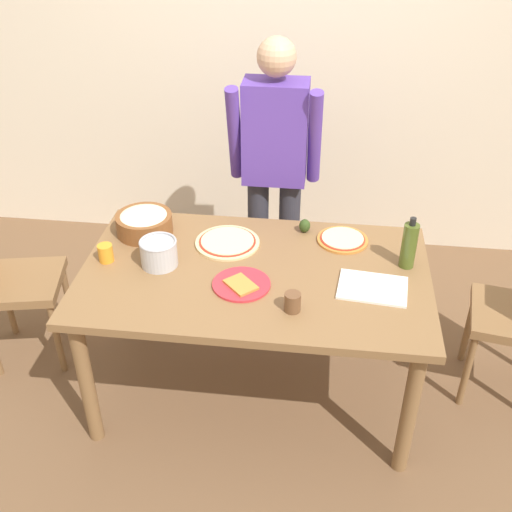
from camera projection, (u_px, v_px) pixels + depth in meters
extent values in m
plane|color=brown|center=(255.00, 389.00, 3.27)|extent=(8.00, 8.00, 0.00)
cube|color=beige|center=(286.00, 54.00, 3.87)|extent=(5.60, 0.10, 2.60)
cube|color=brown|center=(255.00, 275.00, 2.86)|extent=(1.60, 0.96, 0.04)
cylinder|color=brown|center=(86.00, 382.00, 2.81)|extent=(0.07, 0.07, 0.72)
cylinder|color=brown|center=(409.00, 412.00, 2.67)|extent=(0.07, 0.07, 0.72)
cylinder|color=brown|center=(136.00, 280.00, 3.47)|extent=(0.07, 0.07, 0.72)
cylinder|color=brown|center=(397.00, 299.00, 3.33)|extent=(0.07, 0.07, 0.72)
cylinder|color=#2D2D38|center=(258.00, 243.00, 3.67)|extent=(0.12, 0.12, 0.85)
cylinder|color=#2D2D38|center=(288.00, 245.00, 3.65)|extent=(0.12, 0.12, 0.85)
cube|color=#56389E|center=(275.00, 132.00, 3.27)|extent=(0.34, 0.20, 0.55)
cylinder|color=#56389E|center=(234.00, 134.00, 3.25)|extent=(0.07, 0.21, 0.55)
cylinder|color=#56389E|center=(315.00, 138.00, 3.21)|extent=(0.07, 0.21, 0.55)
sphere|color=tan|center=(277.00, 57.00, 3.05)|extent=(0.20, 0.20, 0.20)
cube|color=brown|center=(22.00, 283.00, 3.25)|extent=(0.47, 0.47, 0.05)
cylinder|color=brown|center=(57.00, 339.00, 3.26)|extent=(0.04, 0.04, 0.45)
cylinder|color=brown|center=(68.00, 299.00, 3.55)|extent=(0.04, 0.04, 0.45)
cylinder|color=brown|center=(8.00, 302.00, 3.52)|extent=(0.04, 0.04, 0.45)
cylinder|color=brown|center=(468.00, 328.00, 3.34)|extent=(0.04, 0.04, 0.45)
cylinder|color=brown|center=(467.00, 371.00, 3.07)|extent=(0.04, 0.04, 0.45)
cylinder|color=beige|center=(227.00, 243.00, 3.04)|extent=(0.32, 0.32, 0.01)
cylinder|color=#B22D1E|center=(227.00, 241.00, 3.03)|extent=(0.28, 0.28, 0.00)
cylinder|color=beige|center=(227.00, 241.00, 3.03)|extent=(0.26, 0.26, 0.00)
cylinder|color=#C67A33|center=(343.00, 240.00, 3.06)|extent=(0.25, 0.25, 0.01)
cylinder|color=#B22D1E|center=(343.00, 239.00, 3.05)|extent=(0.22, 0.22, 0.00)
cylinder|color=beige|center=(343.00, 238.00, 3.05)|extent=(0.21, 0.21, 0.00)
cylinder|color=red|center=(241.00, 284.00, 2.75)|extent=(0.26, 0.26, 0.01)
cube|color=#CC8438|center=(241.00, 285.00, 2.73)|extent=(0.17, 0.17, 0.01)
cylinder|color=brown|center=(144.00, 224.00, 3.10)|extent=(0.28, 0.28, 0.10)
ellipsoid|color=beige|center=(144.00, 217.00, 3.08)|extent=(0.25, 0.25, 0.05)
cylinder|color=#47561E|center=(409.00, 246.00, 2.82)|extent=(0.07, 0.07, 0.22)
cylinder|color=black|center=(413.00, 222.00, 2.75)|extent=(0.03, 0.03, 0.04)
cylinder|color=#B7B7BC|center=(159.00, 254.00, 2.86)|extent=(0.17, 0.17, 0.12)
torus|color=#A5A5AD|center=(158.00, 242.00, 2.82)|extent=(0.17, 0.17, 0.01)
cylinder|color=orange|center=(106.00, 253.00, 2.90)|extent=(0.07, 0.07, 0.08)
cylinder|color=brown|center=(293.00, 302.00, 2.59)|extent=(0.07, 0.07, 0.08)
cube|color=white|center=(373.00, 288.00, 2.73)|extent=(0.32, 0.25, 0.01)
ellipsoid|color=#2D4219|center=(305.00, 226.00, 3.12)|extent=(0.06, 0.06, 0.07)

